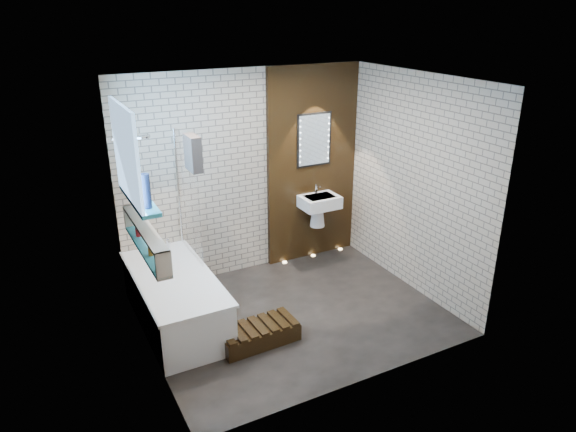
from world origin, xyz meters
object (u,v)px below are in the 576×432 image
bathtub (176,300)px  bath_screen (188,197)px  walnut_step (258,335)px  washbasin (319,206)px  led_mirror (314,140)px

bathtub → bath_screen: bath_screen is taller
bathtub → walnut_step: bathtub is taller
washbasin → walnut_step: (-1.53, -1.37, -0.70)m
walnut_step → bath_screen: bearing=103.6°
bathtub → led_mirror: bearing=19.8°
bathtub → washbasin: size_ratio=3.00×
bath_screen → led_mirror: (1.82, 0.34, 0.37)m
washbasin → walnut_step: 2.17m
walnut_step → washbasin: bearing=41.9°
bath_screen → walnut_step: bearing=-76.4°
bathtub → bath_screen: 1.14m
bath_screen → washbasin: bath_screen is taller
led_mirror → walnut_step: size_ratio=0.85×
led_mirror → bath_screen: bearing=-169.3°
washbasin → led_mirror: led_mirror is taller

